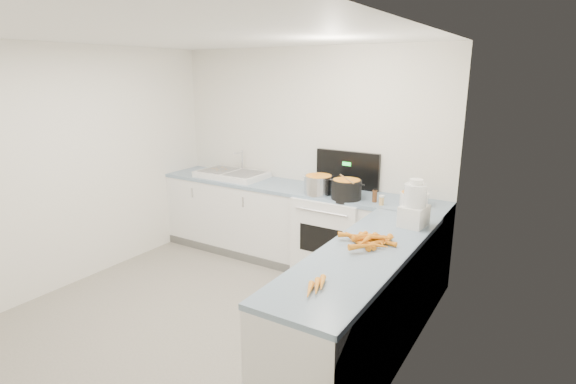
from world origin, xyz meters
The scene contains 19 objects.
floor centered at (0.00, 0.00, 0.00)m, with size 3.50×4.00×0.00m, color gray, non-canonical shape.
ceiling centered at (0.00, 0.00, 2.50)m, with size 3.50×4.00×0.00m, color white, non-canonical shape.
wall_back centered at (0.00, 2.00, 1.25)m, with size 3.50×2.50×0.00m, color white, non-canonical shape.
wall_left centered at (-1.75, 0.00, 1.25)m, with size 4.00×2.50×0.00m, color white, non-canonical shape.
wall_right centered at (1.75, 0.00, 1.25)m, with size 4.00×2.50×0.00m, color white, non-canonical shape.
counter_back centered at (0.00, 1.70, 0.47)m, with size 3.50×0.62×0.94m.
counter_right centered at (1.45, 0.30, 0.47)m, with size 0.62×2.20×0.94m.
stove centered at (0.55, 1.69, 0.47)m, with size 0.76×0.65×1.36m.
sink centered at (-0.90, 1.70, 0.98)m, with size 0.86×0.52×0.31m.
steel_pot centered at (0.41, 1.55, 1.03)m, with size 0.31×0.31×0.23m, color silver.
black_pot centered at (0.74, 1.54, 1.03)m, with size 0.31×0.31×0.22m, color black.
wooden_spoon centered at (0.74, 1.54, 1.15)m, with size 0.02×0.02×0.40m, color #AD7A47.
mixing_bowl centered at (1.41, 1.68, 1.00)m, with size 0.28×0.28×0.13m, color white.
extract_bottle centered at (1.04, 1.58, 1.00)m, with size 0.05×0.05×0.12m, color #593319.
spice_jar centered at (1.13, 1.51, 0.98)m, with size 0.05×0.05×0.08m, color #E5B266.
food_processor centered at (1.59, 1.06, 1.12)m, with size 0.23×0.26×0.41m.
carrot_pile centered at (1.43, 0.46, 0.97)m, with size 0.46×0.45×0.08m.
peeled_carrots centered at (1.43, -0.41, 0.96)m, with size 0.12×0.30×0.04m.
peelings centered at (-1.13, 1.71, 1.02)m, with size 0.25×0.28×0.01m.
Camera 1 is at (2.59, -2.61, 2.21)m, focal length 28.00 mm.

